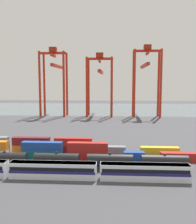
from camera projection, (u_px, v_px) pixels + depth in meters
name	position (u px, v px, depth m)	size (l,w,h in m)	color
ground_plane	(99.00, 130.00, 124.76)	(420.00, 420.00, 0.00)	#424247
harbour_water	(106.00, 108.00, 230.71)	(400.00, 110.00, 0.01)	slate
passenger_train	(53.00, 169.00, 61.51)	(64.64, 3.14, 3.90)	silver
freight_tank_row	(83.00, 161.00, 68.07)	(54.69, 3.02, 4.48)	#232326
shipping_container_2	(42.00, 154.00, 77.37)	(12.10, 2.44, 2.60)	#146066
shipping_container_3	(42.00, 146.00, 77.07)	(12.10, 2.44, 2.60)	#1C4299
shipping_container_4	(88.00, 155.00, 76.52)	(12.10, 2.44, 2.60)	#AD211C
shipping_container_5	(88.00, 147.00, 76.22)	(12.10, 2.44, 2.60)	#AD211C
shipping_container_6	(134.00, 156.00, 75.67)	(6.04, 2.44, 2.60)	#1C4299
shipping_container_7	(181.00, 157.00, 74.82)	(12.10, 2.44, 2.60)	#AD211C
shipping_container_14	(31.00, 149.00, 83.85)	(12.10, 2.44, 2.60)	orange
shipping_container_15	(31.00, 141.00, 83.56)	(12.10, 2.44, 2.60)	maroon
shipping_container_16	(73.00, 150.00, 83.00)	(12.10, 2.44, 2.60)	maroon
shipping_container_17	(73.00, 142.00, 82.71)	(12.10, 2.44, 2.60)	#AD211C
shipping_container_18	(116.00, 150.00, 82.15)	(6.04, 2.44, 2.60)	slate
shipping_container_19	(160.00, 151.00, 81.29)	(12.10, 2.44, 2.60)	gold
gantry_crane_west	(54.00, 74.00, 177.96)	(17.84, 34.90, 46.89)	red
gantry_crane_central	(100.00, 78.00, 177.30)	(17.97, 40.59, 42.96)	red
gantry_crane_east	(146.00, 73.00, 175.07)	(18.82, 41.83, 47.94)	red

